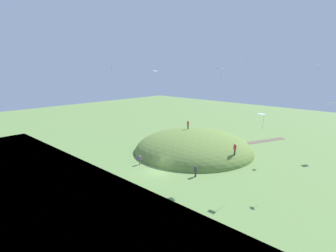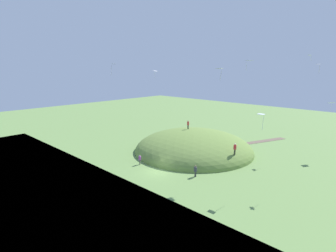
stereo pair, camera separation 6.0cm
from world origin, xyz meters
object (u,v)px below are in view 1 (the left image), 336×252
person_watching_kites (188,124)px  kite_6 (310,56)px  kite_0 (331,103)px  person_walking_path (235,148)px  kite_7 (220,69)px  kite_1 (319,65)px  kite_4 (113,65)px  kite_2 (249,61)px  person_on_hilltop (140,159)px  person_near_shore (196,170)px  kite_3 (155,71)px  kite_5 (261,115)px

person_watching_kites → kite_6: kite_6 is taller
kite_0 → person_walking_path: bearing=151.0°
person_walking_path → kite_7: kite_7 is taller
kite_6 → kite_1: bearing=-158.9°
kite_4 → kite_1: bearing=-57.2°
kite_0 → kite_6: (0.22, 4.36, 8.04)m
kite_0 → kite_6: kite_6 is taller
person_watching_kites → kite_2: size_ratio=1.18×
person_on_hilltop → kite_7: bearing=75.9°
kite_0 → kite_2: (-16.41, 7.42, 6.86)m
person_near_shore → kite_3: size_ratio=1.30×
kite_2 → kite_1: bearing=-61.6°
person_near_shore → kite_0: (23.78, -10.81, 8.23)m
person_on_hilltop → kite_4: kite_4 is taller
kite_2 → kite_7: kite_2 is taller
kite_3 → kite_6: size_ratio=1.14×
kite_4 → kite_7: size_ratio=1.12×
kite_1 → kite_3: (-7.23, 23.80, -0.93)m
person_near_shore → kite_6: kite_6 is taller
kite_1 → person_walking_path: bearing=113.1°
person_watching_kites → kite_7: size_ratio=1.06×
kite_7 → person_on_hilltop: bearing=105.4°
kite_1 → kite_3: bearing=106.9°
kite_4 → person_on_hilltop: bearing=-63.6°
person_near_shore → person_on_hilltop: size_ratio=1.04×
person_near_shore → kite_1: 21.71m
person_walking_path → kite_6: bearing=-79.0°
kite_1 → kite_6: kite_6 is taller
person_near_shore → person_walking_path: 8.06m
person_watching_kites → kite_6: bearing=139.6°
person_on_hilltop → kite_4: (-1.78, 3.58, 14.63)m
person_on_hilltop → kite_2: bearing=97.2°
person_watching_kites → kite_3: size_ratio=1.29×
person_watching_kites → kite_5: size_ratio=0.81×
person_near_shore → kite_5: size_ratio=0.82×
kite_1 → person_watching_kites: bearing=95.1°
kite_1 → person_on_hilltop: bearing=123.8°
kite_1 → kite_6: (12.38, 4.78, 1.78)m
kite_3 → kite_5: (-1.89, -20.49, -5.08)m
kite_6 → kite_2: bearing=169.5°
person_watching_kites → kite_3: (-5.41, 3.18, 9.74)m
person_on_hilltop → kite_2: 22.06m
kite_0 → kite_5: 21.49m
kite_2 → kite_3: (-2.99, 15.95, -1.53)m
person_on_hilltop → person_near_shore: bearing=73.8°
person_near_shore → kite_3: 19.00m
person_on_hilltop → kite_3: size_ratio=1.25×
person_walking_path → kite_4: kite_4 is taller
kite_1 → kite_0: bearing=2.0°
kite_4 → kite_5: bearing=-72.8°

